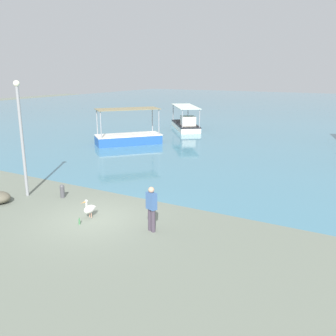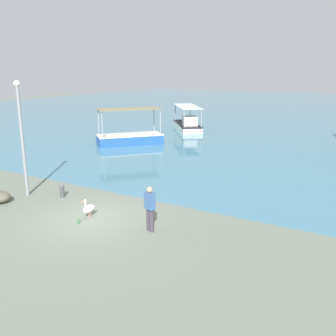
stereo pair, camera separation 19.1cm
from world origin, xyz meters
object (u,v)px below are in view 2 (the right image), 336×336
mooring_bollard (62,190)px  lamp_post (22,132)px  fisherman_standing (150,208)px  fishing_boat_far_right (130,137)px  glass_bottle (78,221)px  fishing_boat_center (188,124)px  pelican (88,208)px

mooring_bollard → lamp_post: bearing=-159.4°
lamp_post → fisherman_standing: bearing=-3.9°
fishing_boat_far_right → mooring_bollard: bearing=-67.8°
glass_bottle → fishing_boat_far_right: bearing=118.9°
fisherman_standing → glass_bottle: fisherman_standing is taller
fishing_boat_center → fisherman_standing: (9.99, -22.32, 0.35)m
lamp_post → fishing_boat_far_right: bearing=104.6°
pelican → lamp_post: bearing=171.7°
fishing_boat_center → fishing_boat_far_right: (-0.52, -9.03, 0.00)m
fishing_boat_center → glass_bottle: 24.28m
pelican → glass_bottle: 0.76m
fisherman_standing → pelican: bearing=-177.0°
fishing_boat_far_right → pelican: 15.48m
pelican → lamp_post: 5.13m
mooring_bollard → glass_bottle: size_ratio=2.33×
mooring_bollard → glass_bottle: 3.44m
fishing_boat_far_right → glass_bottle: 16.14m
glass_bottle → fisherman_standing: bearing=17.3°
pelican → lamp_post: lamp_post is taller
fishing_boat_center → mooring_bollard: (4.44, -21.21, -0.22)m
fisherman_standing → fishing_boat_center: bearing=114.1°
fishing_boat_center → fisherman_standing: bearing=-65.9°
glass_bottle → pelican: bearing=97.7°
fishing_boat_center → fishing_boat_far_right: bearing=-93.3°
fishing_boat_center → glass_bottle: bearing=-72.6°
mooring_bollard → pelican: bearing=-24.6°
fisherman_standing → glass_bottle: size_ratio=6.26×
fishing_boat_far_right → lamp_post: size_ratio=0.98×
pelican → mooring_bollard: 3.00m
fishing_boat_center → pelican: fishing_boat_center is taller
fishing_boat_far_right → mooring_bollard: fishing_boat_far_right is taller
fishing_boat_far_right → fisherman_standing: fishing_boat_far_right is taller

